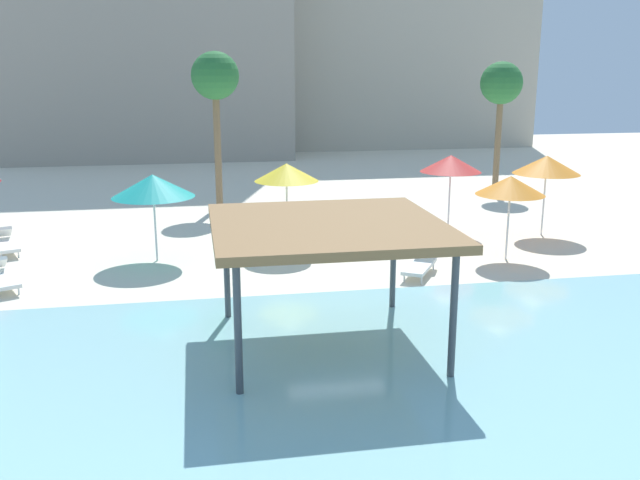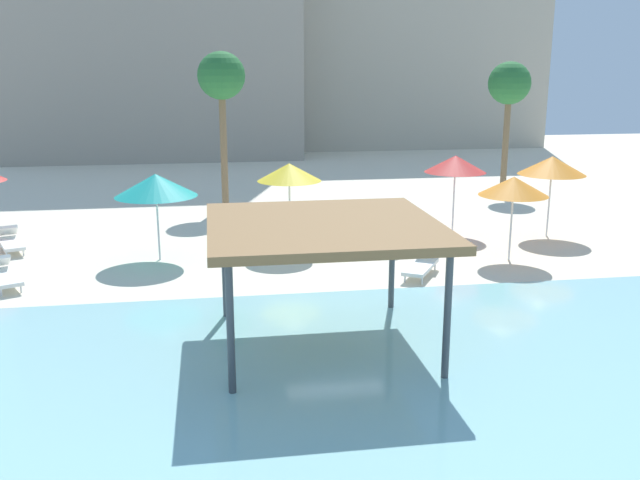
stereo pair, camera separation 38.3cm
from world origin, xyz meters
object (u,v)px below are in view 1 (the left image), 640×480
object	(u,v)px
beach_umbrella_red_3	(451,164)
palm_tree_1	(501,86)
beach_umbrella_teal_1	(153,186)
palm_tree_0	(215,80)
shade_pavilion	(328,229)
lounge_chair_1	(5,242)
lounge_chair_5	(374,240)
lounge_chair_4	(421,262)
lounge_chair_3	(0,276)
beach_umbrella_orange_6	(511,186)
beach_umbrella_yellow_2	(286,172)
beach_umbrella_orange_0	(547,165)

from	to	relation	value
beach_umbrella_red_3	palm_tree_1	distance (m)	9.24
beach_umbrella_teal_1	palm_tree_0	distance (m)	8.59
shade_pavilion	beach_umbrella_teal_1	distance (m)	8.26
lounge_chair_1	lounge_chair_5	xyz separation A→B (m)	(11.47, -1.79, 0.00)
beach_umbrella_red_3	lounge_chair_4	bearing A→B (deg)	-118.65
lounge_chair_3	palm_tree_1	world-z (taller)	palm_tree_1
beach_umbrella_orange_6	lounge_chair_4	size ratio (longest dim) A/B	1.32
shade_pavilion	beach_umbrella_red_3	distance (m)	11.06
lounge_chair_3	palm_tree_1	distance (m)	22.46
beach_umbrella_teal_1	beach_umbrella_orange_6	world-z (taller)	beach_umbrella_teal_1
lounge_chair_4	lounge_chair_5	world-z (taller)	same
beach_umbrella_teal_1	lounge_chair_1	world-z (taller)	beach_umbrella_teal_1
lounge_chair_1	palm_tree_0	distance (m)	10.35
lounge_chair_5	shade_pavilion	bearing A→B (deg)	-55.47
lounge_chair_3	palm_tree_0	xyz separation A→B (m)	(6.14, 9.75, 4.84)
lounge_chair_1	palm_tree_1	xyz separation A→B (m)	(19.70, 7.47, 4.49)
lounge_chair_4	beach_umbrella_orange_6	bearing A→B (deg)	140.86
lounge_chair_4	lounge_chair_5	xyz separation A→B (m)	(-0.64, 2.76, 0.00)
beach_umbrella_red_3	palm_tree_0	distance (m)	10.09
lounge_chair_4	beach_umbrella_red_3	bearing A→B (deg)	-176.72
shade_pavilion	palm_tree_0	xyz separation A→B (m)	(-1.64, 15.10, 2.67)
beach_umbrella_orange_6	palm_tree_0	distance (m)	12.90
beach_umbrella_orange_6	palm_tree_1	xyz separation A→B (m)	(4.54, 10.96, 2.56)
beach_umbrella_yellow_2	lounge_chair_4	xyz separation A→B (m)	(3.35, -3.26, -2.16)
beach_umbrella_red_3	beach_umbrella_orange_6	xyz separation A→B (m)	(0.51, -3.60, -0.18)
beach_umbrella_orange_0	beach_umbrella_red_3	xyz separation A→B (m)	(-3.07, 0.92, -0.01)
lounge_chair_1	lounge_chair_3	bearing A→B (deg)	-10.00
lounge_chair_3	lounge_chair_4	world-z (taller)	same
lounge_chair_5	palm_tree_1	distance (m)	13.17
lounge_chair_5	palm_tree_1	size ratio (longest dim) A/B	0.32
lounge_chair_1	palm_tree_0	bearing A→B (deg)	109.07
beach_umbrella_yellow_2	lounge_chair_3	size ratio (longest dim) A/B	1.41
palm_tree_1	beach_umbrella_yellow_2	bearing A→B (deg)	-141.35
lounge_chair_4	palm_tree_0	distance (m)	12.69
lounge_chair_1	lounge_chair_4	world-z (taller)	same
lounge_chair_1	palm_tree_1	size ratio (longest dim) A/B	0.34
shade_pavilion	beach_umbrella_teal_1	xyz separation A→B (m)	(-3.82, 7.32, -0.22)
beach_umbrella_yellow_2	beach_umbrella_orange_6	distance (m)	6.78
beach_umbrella_yellow_2	lounge_chair_1	size ratio (longest dim) A/B	1.40
lounge_chair_4	lounge_chair_5	bearing A→B (deg)	-134.92
beach_umbrella_orange_0	palm_tree_1	size ratio (longest dim) A/B	0.47
beach_umbrella_red_3	palm_tree_0	world-z (taller)	palm_tree_0
beach_umbrella_yellow_2	beach_umbrella_red_3	xyz separation A→B (m)	(5.89, 1.39, -0.06)
beach_umbrella_red_3	lounge_chair_5	distance (m)	4.26
lounge_chair_1	lounge_chair_4	xyz separation A→B (m)	(12.12, -4.54, 0.00)
lounge_chair_3	lounge_chair_5	xyz separation A→B (m)	(10.69, 1.98, 0.00)
palm_tree_0	palm_tree_1	distance (m)	12.87
beach_umbrella_orange_0	beach_umbrella_yellow_2	distance (m)	8.98
beach_umbrella_red_3	lounge_chair_3	size ratio (longest dim) A/B	1.38
palm_tree_0	beach_umbrella_red_3	bearing A→B (deg)	-37.21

